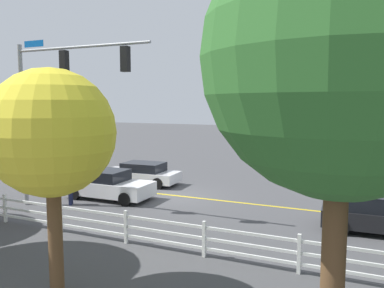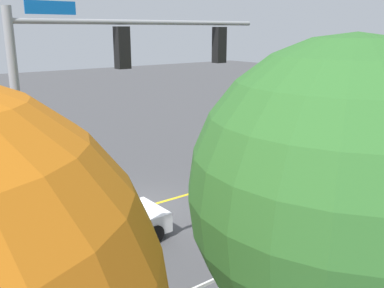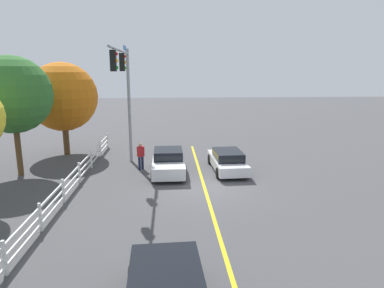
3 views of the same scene
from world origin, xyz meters
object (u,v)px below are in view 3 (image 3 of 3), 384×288
car_2 (168,162)px  pedestrian (141,155)px  tree_1 (12,95)px  tree_3 (63,97)px  car_0 (227,160)px

car_2 → pedestrian: (0.93, 1.71, 0.23)m
car_2 → pedestrian: size_ratio=2.59×
tree_1 → tree_3: (5.08, -1.22, -0.52)m
tree_1 → pedestrian: bearing=-84.6°
car_2 → pedestrian: bearing=-119.0°
pedestrian → tree_3: (4.42, 5.81, 3.28)m
tree_1 → tree_3: bearing=-13.5°
pedestrian → tree_3: tree_3 is taller
car_0 → car_2: size_ratio=1.07×
tree_3 → car_2: bearing=-125.4°
car_0 → tree_3: tree_3 is taller
pedestrian → tree_3: bearing=25.2°
tree_1 → car_2: bearing=-91.8°
car_0 → tree_1: (-0.05, 12.36, 4.08)m
pedestrian → car_2: bearing=-146.0°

